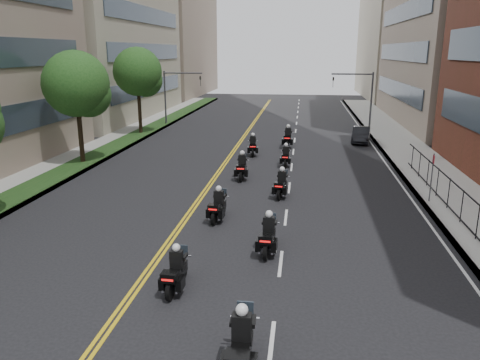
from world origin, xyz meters
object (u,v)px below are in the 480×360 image
object	(u,v)px
motorcycle_4	(218,207)
parked_sedan	(361,135)
motorcycle_1	(241,348)
motorcycle_5	(281,185)
motorcycle_6	(242,168)
motorcycle_8	(253,147)
motorcycle_9	(288,138)
motorcycle_7	(286,157)
motorcycle_2	(176,272)
motorcycle_3	(268,236)

from	to	relation	value
motorcycle_4	parked_sedan	bearing A→B (deg)	72.30
motorcycle_1	motorcycle_5	bearing A→B (deg)	88.10
motorcycle_4	motorcycle_5	distance (m)	4.86
motorcycle_6	parked_sedan	xyz separation A→B (m)	(8.59, 13.15, -0.03)
motorcycle_8	parked_sedan	bearing A→B (deg)	30.27
motorcycle_1	motorcycle_6	xyz separation A→B (m)	(-2.29, 17.84, -0.02)
motorcycle_9	motorcycle_7	bearing A→B (deg)	-87.61
motorcycle_5	motorcycle_6	size ratio (longest dim) A/B	0.93
motorcycle_8	motorcycle_5	bearing A→B (deg)	-81.48
motorcycle_6	motorcycle_4	bearing A→B (deg)	-93.38
motorcycle_7	motorcycle_9	distance (m)	6.47
motorcycle_6	motorcycle_9	xyz separation A→B (m)	(2.45, 10.18, 0.05)
motorcycle_6	motorcycle_9	size ratio (longest dim) A/B	0.94
motorcycle_4	motorcycle_7	bearing A→B (deg)	81.81
motorcycle_1	motorcycle_7	world-z (taller)	motorcycle_1
motorcycle_2	motorcycle_7	world-z (taller)	motorcycle_2
motorcycle_4	motorcycle_7	distance (m)	11.38
motorcycle_1	motorcycle_3	bearing A→B (deg)	88.26
motorcycle_8	parked_sedan	xyz separation A→B (m)	(8.65, 6.36, -0.01)
motorcycle_5	motorcycle_7	size ratio (longest dim) A/B	1.04
motorcycle_5	motorcycle_4	bearing A→B (deg)	-117.18
motorcycle_1	motorcycle_5	world-z (taller)	motorcycle_1
motorcycle_2	motorcycle_3	distance (m)	4.34
motorcycle_3	motorcycle_6	size ratio (longest dim) A/B	0.96
motorcycle_3	motorcycle_7	distance (m)	14.39
parked_sedan	motorcycle_7	bearing A→B (deg)	-113.34
motorcycle_2	motorcycle_6	world-z (taller)	motorcycle_6
motorcycle_7	motorcycle_6	bearing A→B (deg)	-123.57
motorcycle_1	motorcycle_7	size ratio (longest dim) A/B	1.15
motorcycle_7	motorcycle_2	bearing A→B (deg)	-98.63
motorcycle_6	motorcycle_7	bearing A→B (deg)	53.70
motorcycle_9	motorcycle_6	bearing A→B (deg)	-101.79
motorcycle_1	motorcycle_9	distance (m)	28.03
motorcycle_4	motorcycle_7	size ratio (longest dim) A/B	1.03
motorcycle_4	motorcycle_5	size ratio (longest dim) A/B	0.99
motorcycle_5	motorcycle_6	bearing A→B (deg)	134.62
motorcycle_4	motorcycle_5	xyz separation A→B (m)	(2.73, 4.02, 0.00)
motorcycle_3	motorcycle_8	distance (m)	17.63
motorcycle_8	parked_sedan	world-z (taller)	motorcycle_8
motorcycle_4	motorcycle_7	xyz separation A→B (m)	(2.68, 11.06, -0.02)
motorcycle_2	motorcycle_1	bearing A→B (deg)	-53.27
motorcycle_1	motorcycle_2	world-z (taller)	motorcycle_1
motorcycle_3	motorcycle_7	bearing A→B (deg)	92.70
motorcycle_1	motorcycle_7	xyz separation A→B (m)	(0.23, 21.56, -0.09)
motorcycle_1	motorcycle_2	distance (m)	4.66
motorcycle_2	parked_sedan	bearing A→B (deg)	73.79
parked_sedan	motorcycle_2	bearing A→B (deg)	-98.81
motorcycle_5	motorcycle_7	distance (m)	7.04
motorcycle_6	motorcycle_7	size ratio (longest dim) A/B	1.11
motorcycle_3	motorcycle_8	bearing A→B (deg)	101.21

